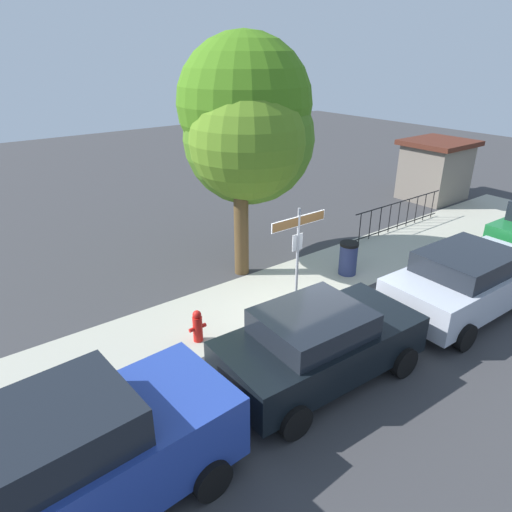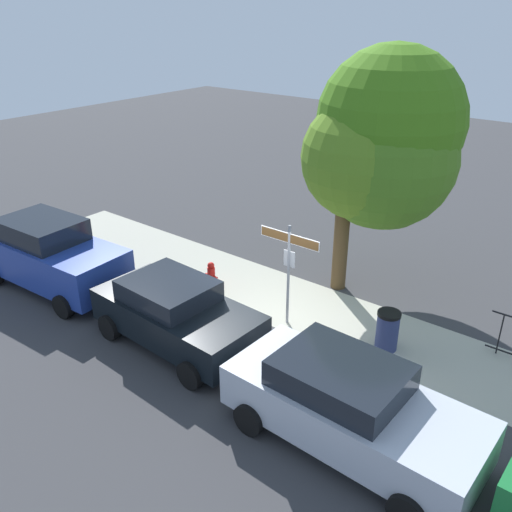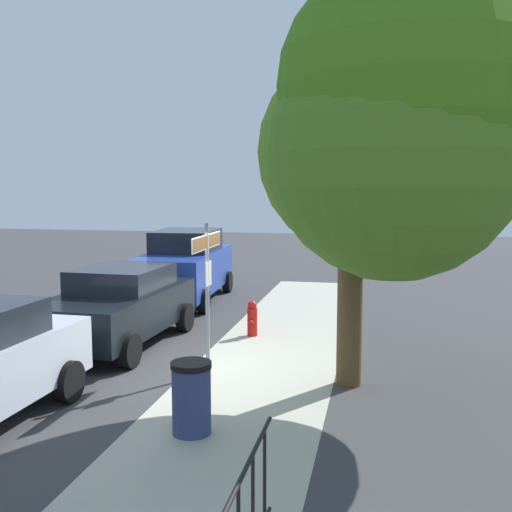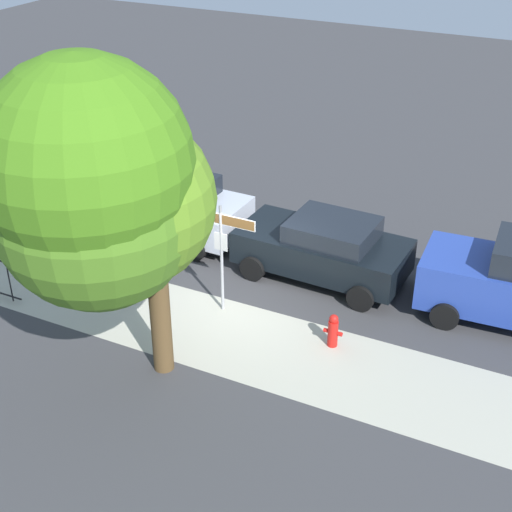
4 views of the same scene
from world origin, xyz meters
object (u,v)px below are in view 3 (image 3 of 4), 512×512
at_px(car_blue, 185,266).
at_px(car_black, 118,305).
at_px(shade_tree, 391,129).
at_px(fire_hydrant, 252,319).
at_px(trash_bin, 191,398).
at_px(street_sign, 207,267).

distance_m(car_blue, car_black, 4.81).
bearing_deg(shade_tree, fire_hydrant, -141.01).
relative_size(shade_tree, fire_hydrant, 8.44).
xyz_separation_m(shade_tree, fire_hydrant, (-3.49, -2.83, -3.73)).
xyz_separation_m(car_black, trash_bin, (4.02, 2.87, -0.33)).
xyz_separation_m(street_sign, trash_bin, (2.49, 0.50, -1.39)).
relative_size(street_sign, trash_bin, 2.71).
relative_size(street_sign, car_blue, 0.56).
xyz_separation_m(car_black, fire_hydrant, (-1.25, 2.57, -0.44)).
bearing_deg(car_blue, street_sign, 18.56).
bearing_deg(trash_bin, shade_tree, 125.21).
relative_size(street_sign, shade_tree, 0.40).
distance_m(street_sign, car_black, 3.02).
bearing_deg(street_sign, shade_tree, 76.86).
relative_size(street_sign, fire_hydrant, 3.41).
bearing_deg(car_black, shade_tree, 69.73).
height_order(car_blue, car_black, car_blue).
bearing_deg(car_black, trash_bin, 37.78).
bearing_deg(fire_hydrant, shade_tree, 38.99).
xyz_separation_m(car_blue, fire_hydrant, (3.55, 2.73, -0.62)).
bearing_deg(car_blue, fire_hydrant, 34.30).
xyz_separation_m(shade_tree, car_black, (-2.24, -5.39, -3.29)).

